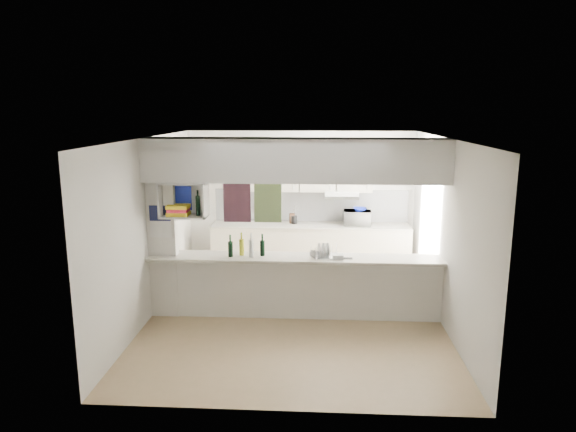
# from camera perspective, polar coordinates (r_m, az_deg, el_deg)

# --- Properties ---
(floor) EXTENTS (4.80, 4.80, 0.00)m
(floor) POSITION_cam_1_polar(r_m,az_deg,el_deg) (7.67, 0.72, -11.14)
(floor) COLOR tan
(floor) RESTS_ON ground
(ceiling) EXTENTS (4.80, 4.80, 0.00)m
(ceiling) POSITION_cam_1_polar(r_m,az_deg,el_deg) (7.07, 0.77, 8.65)
(ceiling) COLOR white
(ceiling) RESTS_ON wall_back
(wall_back) EXTENTS (4.20, 0.00, 4.20)m
(wall_back) POSITION_cam_1_polar(r_m,az_deg,el_deg) (9.61, 1.39, 1.67)
(wall_back) COLOR silver
(wall_back) RESTS_ON floor
(wall_left) EXTENTS (0.00, 4.80, 4.80)m
(wall_left) POSITION_cam_1_polar(r_m,az_deg,el_deg) (7.65, -15.18, -1.38)
(wall_left) COLOR silver
(wall_left) RESTS_ON floor
(wall_right) EXTENTS (0.00, 4.80, 4.80)m
(wall_right) POSITION_cam_1_polar(r_m,az_deg,el_deg) (7.47, 17.06, -1.79)
(wall_right) COLOR silver
(wall_right) RESTS_ON floor
(servery_partition) EXTENTS (4.20, 0.50, 2.60)m
(servery_partition) POSITION_cam_1_polar(r_m,az_deg,el_deg) (7.20, -0.63, 1.15)
(servery_partition) COLOR silver
(servery_partition) RESTS_ON floor
(cubby_shelf) EXTENTS (0.65, 0.35, 0.50)m
(cubby_shelf) POSITION_cam_1_polar(r_m,az_deg,el_deg) (7.35, -11.57, 1.55)
(cubby_shelf) COLOR white
(cubby_shelf) RESTS_ON bulkhead
(kitchen_run) EXTENTS (3.60, 0.63, 2.24)m
(kitchen_run) POSITION_cam_1_polar(r_m,az_deg,el_deg) (9.45, 2.30, -1.45)
(kitchen_run) COLOR beige
(kitchen_run) RESTS_ON floor
(microwave) EXTENTS (0.51, 0.36, 0.27)m
(microwave) POSITION_cam_1_polar(r_m,az_deg,el_deg) (9.37, 7.71, -0.22)
(microwave) COLOR white
(microwave) RESTS_ON bench_top
(bowl) EXTENTS (0.25, 0.25, 0.06)m
(bowl) POSITION_cam_1_polar(r_m,az_deg,el_deg) (9.32, 7.98, 0.74)
(bowl) COLOR #0D1B93
(bowl) RESTS_ON microwave
(dish_rack) EXTENTS (0.46, 0.39, 0.22)m
(dish_rack) POSITION_cam_1_polar(r_m,az_deg,el_deg) (7.34, 4.27, -3.91)
(dish_rack) COLOR silver
(dish_rack) RESTS_ON breakfast_bar
(cup) EXTENTS (0.14, 0.14, 0.09)m
(cup) POSITION_cam_1_polar(r_m,az_deg,el_deg) (7.29, 2.83, -4.22)
(cup) COLOR white
(cup) RESTS_ON dish_rack
(wine_bottles) EXTENTS (0.52, 0.15, 0.35)m
(wine_bottles) POSITION_cam_1_polar(r_m,az_deg,el_deg) (7.37, -4.63, -3.52)
(wine_bottles) COLOR black
(wine_bottles) RESTS_ON breakfast_bar
(plastic_tubs) EXTENTS (0.50, 0.23, 0.08)m
(plastic_tubs) POSITION_cam_1_polar(r_m,az_deg,el_deg) (7.32, 4.58, -4.37)
(plastic_tubs) COLOR silver
(plastic_tubs) RESTS_ON breakfast_bar
(utensil_jar) EXTENTS (0.11, 0.11, 0.15)m
(utensil_jar) POSITION_cam_1_polar(r_m,az_deg,el_deg) (9.43, 0.68, -0.41)
(utensil_jar) COLOR black
(utensil_jar) RESTS_ON bench_top
(knife_block) EXTENTS (0.11, 0.10, 0.19)m
(knife_block) POSITION_cam_1_polar(r_m,az_deg,el_deg) (9.46, 0.49, -0.26)
(knife_block) COLOR #53311C
(knife_block) RESTS_ON bench_top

